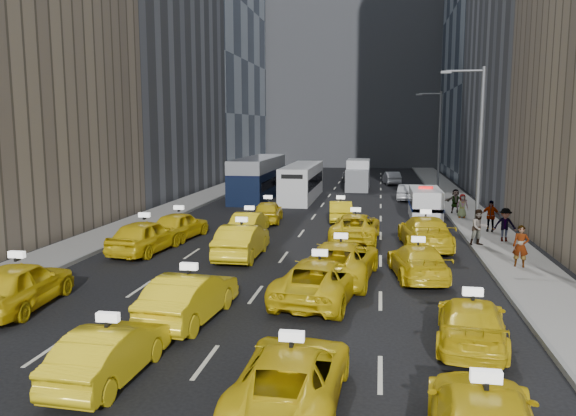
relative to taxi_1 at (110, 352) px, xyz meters
name	(u,v)px	position (x,y,z in m)	size (l,w,h in m)	color
ground	(243,312)	(1.99, 5.32, -0.67)	(160.00, 160.00, 0.00)	black
sidewalk_west	(190,203)	(-8.51, 30.32, -0.60)	(3.00, 90.00, 0.15)	gray
sidewalk_east	(463,209)	(12.49, 30.32, -0.60)	(3.00, 90.00, 0.15)	gray
curb_west	(207,203)	(-7.06, 30.32, -0.58)	(0.15, 90.00, 0.18)	slate
curb_east	(443,208)	(11.04, 30.32, -0.58)	(0.15, 90.00, 0.18)	slate
building_west_far	(186,8)	(-18.51, 59.32, 20.33)	(16.00, 22.00, 42.00)	#2D3847
building_backdrop	(354,35)	(1.99, 77.32, 19.33)	(30.00, 12.00, 40.00)	slate
streetlight_near	(478,150)	(11.17, 17.32, 4.25)	(2.15, 0.22, 9.00)	#595B60
streetlight_far	(438,140)	(11.17, 37.32, 4.25)	(2.15, 0.22, 9.00)	#595B60
taxi_1	(110,352)	(0.00, 0.00, 0.00)	(1.42, 4.07, 1.34)	yellow
taxi_2	(292,375)	(4.55, -0.53, 0.01)	(2.25, 4.88, 1.36)	yellow
taxi_4	(19,285)	(-5.51, 4.48, 0.15)	(1.94, 4.83, 1.65)	yellow
taxi_5	(190,297)	(0.52, 4.33, 0.09)	(1.62, 4.64, 1.53)	yellow
taxi_6	(320,280)	(4.36, 7.04, 0.08)	(2.48, 5.38, 1.50)	yellow
taxi_7	(471,322)	(8.99, 3.65, -0.01)	(1.85, 4.56, 1.32)	yellow
taxi_8	(145,236)	(-4.80, 13.14, 0.15)	(1.94, 4.83, 1.65)	yellow
taxi_9	(242,241)	(0.08, 12.90, 0.13)	(1.69, 4.84, 1.59)	yellow
taxi_10	(341,260)	(4.89, 9.88, 0.11)	(2.59, 5.62, 1.56)	yellow
taxi_11	(418,261)	(7.95, 10.60, 0.02)	(1.93, 4.74, 1.38)	yellow
taxi_12	(179,225)	(-4.36, 16.66, 0.09)	(1.78, 4.43, 1.51)	yellow
taxi_13	(250,224)	(-0.80, 18.23, 0.01)	(1.43, 4.11, 1.35)	yellow
taxi_14	(355,227)	(5.13, 17.78, 0.06)	(2.42, 5.26, 1.46)	yellow
taxi_15	(425,232)	(8.68, 16.41, 0.15)	(2.30, 5.66, 1.64)	yellow
taxi_16	(268,211)	(-0.64, 22.70, 0.03)	(1.66, 4.13, 1.41)	yellow
taxi_17	(340,211)	(3.90, 23.89, 0.00)	(1.41, 4.05, 1.33)	yellow
nypd_van	(425,204)	(9.38, 25.82, 0.30)	(2.03, 5.05, 2.15)	white
double_decker	(259,178)	(-3.86, 34.74, 1.02)	(3.36, 11.88, 3.42)	black
city_bus	(302,182)	(-0.09, 34.59, 0.76)	(2.59, 11.27, 2.90)	silver
box_truck	(358,175)	(4.27, 42.73, 0.73)	(2.25, 6.28, 2.85)	silver
misc_car_0	(408,192)	(8.70, 35.16, 0.00)	(1.42, 4.07, 1.34)	#A4A7AC
misc_car_1	(280,178)	(-3.70, 44.33, 0.12)	(2.63, 5.71, 1.59)	black
misc_car_2	(351,175)	(3.18, 51.02, -0.01)	(1.86, 4.56, 1.32)	slate
misc_car_3	(313,177)	(-0.74, 47.67, 0.05)	(1.70, 4.23, 1.44)	black
misc_car_4	(392,178)	(7.61, 48.07, 0.01)	(1.44, 4.12, 1.36)	#A5A7AD
pedestrian_0	(521,246)	(12.35, 12.60, 0.38)	(0.65, 0.43, 1.79)	gray
pedestrian_1	(479,227)	(11.34, 16.84, 0.39)	(0.89, 0.49, 1.83)	gray
pedestrian_2	(505,225)	(12.85, 18.10, 0.35)	(1.13, 0.47, 1.75)	gray
pedestrian_3	(490,216)	(12.63, 20.88, 0.37)	(1.05, 0.48, 1.78)	gray
pedestrian_4	(462,206)	(11.74, 25.70, 0.26)	(0.76, 0.42, 1.56)	gray
pedestrian_5	(455,201)	(11.56, 27.66, 0.31)	(1.54, 0.44, 1.66)	gray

